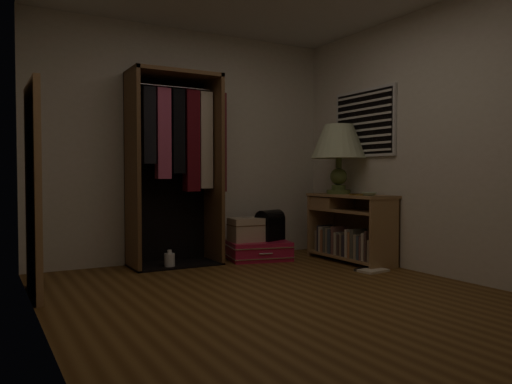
# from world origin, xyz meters

# --- Properties ---
(ground) EXTENTS (4.00, 4.00, 0.00)m
(ground) POSITION_xyz_m (0.00, 0.00, 0.00)
(ground) COLOR brown
(ground) RESTS_ON ground
(room_walls) EXTENTS (3.52, 4.02, 2.60)m
(room_walls) POSITION_xyz_m (0.08, 0.04, 1.50)
(room_walls) COLOR silver
(room_walls) RESTS_ON ground
(console_bookshelf) EXTENTS (0.42, 1.12, 0.75)m
(console_bookshelf) POSITION_xyz_m (1.54, 1.04, 0.39)
(console_bookshelf) COLOR #9D764C
(console_bookshelf) RESTS_ON ground
(open_wardrobe) EXTENTS (1.05, 0.50, 2.05)m
(open_wardrobe) POSITION_xyz_m (-0.19, 1.77, 1.21)
(open_wardrobe) COLOR brown
(open_wardrobe) RESTS_ON ground
(floor_mirror) EXTENTS (0.06, 0.80, 1.70)m
(floor_mirror) POSITION_xyz_m (-1.70, 1.00, 0.85)
(floor_mirror) COLOR #AC8053
(floor_mirror) RESTS_ON ground
(pink_suitcase) EXTENTS (0.79, 0.64, 0.21)m
(pink_suitcase) POSITION_xyz_m (0.71, 1.60, 0.11)
(pink_suitcase) COLOR #C61842
(pink_suitcase) RESTS_ON ground
(train_case) EXTENTS (0.41, 0.29, 0.29)m
(train_case) POSITION_xyz_m (0.58, 1.65, 0.35)
(train_case) COLOR #C4B095
(train_case) RESTS_ON pink_suitcase
(black_bag) EXTENTS (0.37, 0.31, 0.35)m
(black_bag) POSITION_xyz_m (0.87, 1.63, 0.39)
(black_bag) COLOR black
(black_bag) RESTS_ON pink_suitcase
(table_lamp) EXTENTS (0.78, 0.78, 0.80)m
(table_lamp) POSITION_xyz_m (1.54, 1.22, 1.33)
(table_lamp) COLOR #495C2C
(table_lamp) RESTS_ON console_bookshelf
(brass_tray) EXTENTS (0.36, 0.36, 0.02)m
(brass_tray) POSITION_xyz_m (1.54, 0.81, 0.76)
(brass_tray) COLOR olive
(brass_tray) RESTS_ON console_bookshelf
(ceramic_bowl) EXTENTS (0.16, 0.16, 0.04)m
(ceramic_bowl) POSITION_xyz_m (1.49, 0.65, 0.77)
(ceramic_bowl) COLOR #B2D4B1
(ceramic_bowl) RESTS_ON console_bookshelf
(white_jug) EXTENTS (0.14, 0.14, 0.19)m
(white_jug) POSITION_xyz_m (-0.36, 1.60, 0.08)
(white_jug) COLOR silver
(white_jug) RESTS_ON ground
(floor_book) EXTENTS (0.31, 0.26, 0.03)m
(floor_book) POSITION_xyz_m (1.35, 0.46, 0.01)
(floor_book) COLOR beige
(floor_book) RESTS_ON ground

